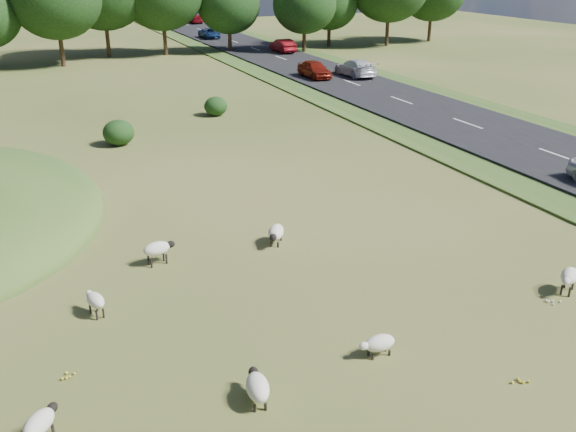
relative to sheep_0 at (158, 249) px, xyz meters
The scene contains 15 objects.
ground 16.50m from the sheep_0, 78.77° to the left, with size 160.00×160.00×0.00m, color #3B541A.
road 34.99m from the sheep_0, 48.43° to the left, with size 8.00×150.00×0.25m, color black.
shrubs 20.45m from the sheep_0, 89.02° to the left, with size 21.41×9.61×1.51m.
sheep_0 is the anchor object (origin of this frame).
sheep_1 3.82m from the sheep_0, 132.62° to the right, with size 0.68×1.10×0.76m.
sheep_2 9.29m from the sheep_0, 61.83° to the right, with size 1.12×0.49×0.65m.
sheep_3 4.60m from the sheep_0, ahead, with size 1.09×1.35×0.77m.
sheep_4 8.78m from the sheep_0, 86.35° to the right, with size 0.75×1.35×0.75m.
sheep_5 14.20m from the sheep_0, 31.89° to the right, with size 1.20×0.99×0.87m.
sheep_6 9.35m from the sheep_0, 118.89° to the right, with size 1.00×1.13×0.84m.
car_0 89.45m from the sheep_0, 73.70° to the left, with size 1.91×4.70×1.37m, color maroon.
car_1 54.37m from the sheep_0, 62.49° to the left, with size 1.58×4.53×1.49m, color maroon.
car_2 39.91m from the sheep_0, 51.00° to the left, with size 2.14×5.27×1.53m, color white.
car_3 68.06m from the sheep_0, 71.75° to the left, with size 2.08×4.51×1.25m, color navy.
car_5 38.20m from the sheep_0, 56.09° to the left, with size 1.80×4.48×1.53m, color maroon.
Camera 1 is at (-7.15, -17.38, 10.42)m, focal length 40.00 mm.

